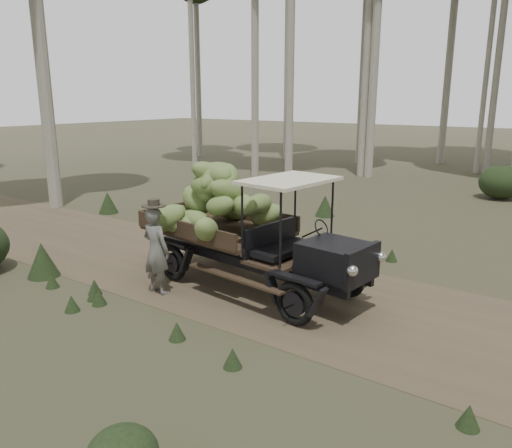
# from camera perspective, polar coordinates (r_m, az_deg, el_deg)

# --- Properties ---
(ground) EXTENTS (120.00, 120.00, 0.00)m
(ground) POSITION_cam_1_polar(r_m,az_deg,el_deg) (9.43, 7.12, -8.63)
(ground) COLOR #473D2B
(ground) RESTS_ON ground
(dirt_track) EXTENTS (70.00, 4.00, 0.01)m
(dirt_track) POSITION_cam_1_polar(r_m,az_deg,el_deg) (9.43, 7.12, -8.61)
(dirt_track) COLOR brown
(dirt_track) RESTS_ON ground
(banana_truck) EXTENTS (5.20, 2.76, 2.52)m
(banana_truck) POSITION_cam_1_polar(r_m,az_deg,el_deg) (9.85, -2.95, 1.40)
(banana_truck) COLOR black
(banana_truck) RESTS_ON ground
(farmer) EXTENTS (0.62, 0.46, 1.84)m
(farmer) POSITION_cam_1_polar(r_m,az_deg,el_deg) (9.61, -11.35, -2.87)
(farmer) COLOR #5E5D56
(farmer) RESTS_ON ground
(undergrowth) EXTENTS (20.36, 24.43, 1.24)m
(undergrowth) POSITION_cam_1_polar(r_m,az_deg,el_deg) (8.34, -0.52, -7.93)
(undergrowth) COLOR #233319
(undergrowth) RESTS_ON ground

